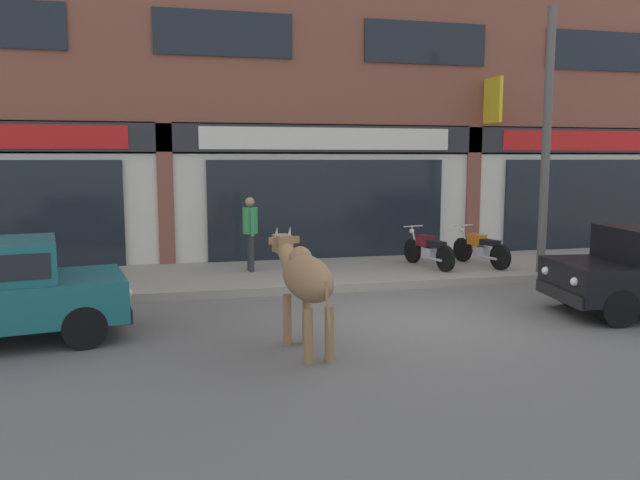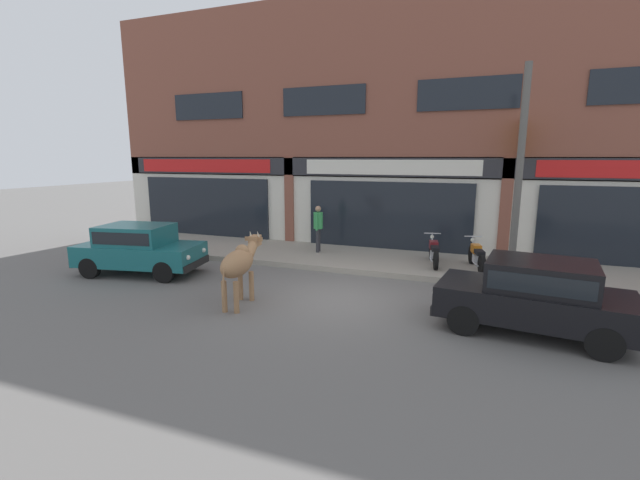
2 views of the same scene
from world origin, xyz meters
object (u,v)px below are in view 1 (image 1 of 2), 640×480
at_px(pedestrian, 250,226).
at_px(motorcycle_1, 481,249).
at_px(utility_pole, 546,142).
at_px(motorcycle_0, 428,250).
at_px(cow, 305,278).

bearing_deg(pedestrian, motorcycle_1, -5.40).
xyz_separation_m(motorcycle_1, utility_pole, (0.87, -1.04, 2.36)).
relative_size(motorcycle_0, utility_pole, 0.33).
relative_size(cow, utility_pole, 0.39).
distance_m(motorcycle_1, utility_pole, 2.72).
bearing_deg(motorcycle_0, motorcycle_1, -4.48).
height_order(cow, pedestrian, pedestrian).
xyz_separation_m(pedestrian, utility_pole, (6.03, -1.53, 1.76)).
bearing_deg(cow, motorcycle_1, 42.99).
height_order(motorcycle_1, pedestrian, pedestrian).
distance_m(pedestrian, utility_pole, 6.47).
bearing_deg(cow, utility_pole, 31.90).
distance_m(cow, utility_pole, 7.28).
bearing_deg(motorcycle_0, utility_pole, -28.36).
bearing_deg(cow, pedestrian, 90.73).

